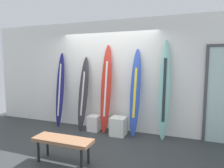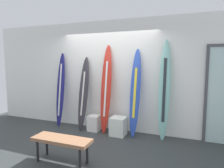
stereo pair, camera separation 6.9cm
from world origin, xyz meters
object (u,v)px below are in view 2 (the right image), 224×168
bench (62,141)px  surfboard_charcoal (83,94)px  surfboard_crimson (106,89)px  display_block_left (118,126)px  display_block_center (94,123)px  surfboard_navy (61,90)px  surfboard_seafoam (164,90)px  surfboard_cobalt (135,93)px

bench → surfboard_charcoal: bearing=106.2°
surfboard_crimson → display_block_left: bearing=-20.0°
display_block_center → surfboard_crimson: bearing=10.3°
surfboard_charcoal → display_block_center: surfboard_charcoal is taller
surfboard_navy → display_block_left: bearing=-4.2°
display_block_left → surfboard_charcoal: bearing=174.5°
surfboard_navy → display_block_left: (1.72, -0.13, -0.79)m
surfboard_charcoal → display_block_center: (0.31, -0.02, -0.74)m
surfboard_charcoal → bench: surfboard_charcoal is taller
surfboard_navy → display_block_left: 1.89m
surfboard_seafoam → display_block_center: 1.96m
surfboard_navy → surfboard_cobalt: surfboard_cobalt is taller
bench → display_block_center: bearing=96.0°
surfboard_navy → surfboard_charcoal: bearing=-2.5°
surfboard_crimson → display_block_left: (0.37, -0.14, -0.88)m
surfboard_charcoal → display_block_left: (0.99, -0.10, -0.72)m
surfboard_cobalt → surfboard_seafoam: 0.67m
surfboard_cobalt → bench: bearing=-117.8°
surfboard_cobalt → bench: 2.00m
surfboard_seafoam → display_block_center: (-1.72, -0.07, -0.94)m
display_block_center → surfboard_seafoam: bearing=2.5°
surfboard_charcoal → surfboard_cobalt: bearing=1.1°
surfboard_charcoal → surfboard_seafoam: surfboard_seafoam is taller
surfboard_navy → surfboard_cobalt: bearing=-0.1°
display_block_left → display_block_center: (-0.68, 0.08, -0.02)m
display_block_left → bench: bearing=-108.2°
display_block_center → display_block_left: bearing=-6.6°
surfboard_charcoal → display_block_center: bearing=-3.0°
surfboard_navy → surfboard_crimson: bearing=0.3°
surfboard_crimson → surfboard_charcoal: bearing=-176.3°
bench → surfboard_seafoam: bearing=47.9°
surfboard_crimson → bench: size_ratio=2.05×
surfboard_navy → bench: (1.21, -1.68, -0.62)m
surfboard_cobalt → surfboard_seafoam: size_ratio=0.92×
surfboard_crimson → surfboard_cobalt: size_ratio=1.06×
surfboard_navy → bench: 2.16m
surfboard_navy → surfboard_crimson: surfboard_crimson is taller
surfboard_seafoam → bench: (-1.55, -1.71, -0.75)m
surfboard_charcoal → surfboard_seafoam: (2.03, 0.06, 0.20)m
surfboard_seafoam → display_block_left: size_ratio=5.17×
display_block_left → bench: 1.64m
surfboard_seafoam → display_block_left: surfboard_seafoam is taller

